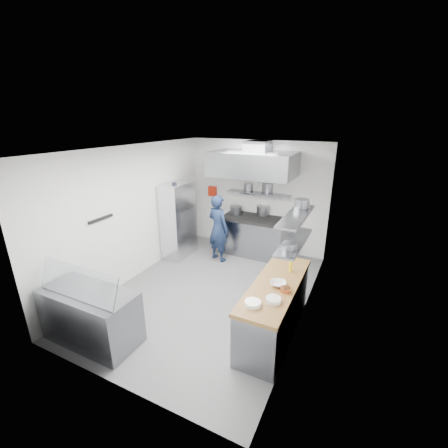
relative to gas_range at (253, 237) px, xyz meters
The scene contains 35 objects.
floor 2.15m from the gas_range, 92.73° to the right, with size 5.00×5.00×0.00m, color #4C4C4E.
ceiling 3.15m from the gas_range, 92.73° to the right, with size 5.00×5.00×0.00m, color silver.
wall_back 1.04m from the gas_range, 104.04° to the left, with size 3.60×0.02×2.80m, color white.
wall_front 4.70m from the gas_range, 91.25° to the right, with size 3.60×0.02×2.80m, color white.
wall_left 2.99m from the gas_range, 132.14° to the right, with size 5.00×0.02×2.80m, color white.
wall_right 2.86m from the gas_range, 51.01° to the right, with size 5.00×0.02×2.80m, color white.
gas_range is the anchor object (origin of this frame).
cooktop 0.48m from the gas_range, ahead, with size 1.57×0.78×0.06m, color black.
stock_pot_left 0.82m from the gas_range, 169.41° to the left, with size 0.30×0.30×0.20m, color slate.
stock_pot_mid 0.71m from the gas_range, 69.02° to the left, with size 0.31×0.31×0.24m, color slate.
over_range_shelf 1.10m from the gas_range, 90.00° to the left, with size 1.60×0.30×0.04m, color gray.
shelf_pot_a 1.29m from the gas_range, 127.92° to the left, with size 0.24×0.24×0.18m, color slate.
shelf_pot_b 1.30m from the gas_range, 69.06° to the left, with size 0.32×0.32×0.22m, color slate.
extractor_hood 1.86m from the gas_range, 90.00° to the right, with size 1.90×1.15×0.55m, color gray.
hood_duct 2.23m from the gas_range, 90.00° to the left, with size 0.55×0.55×0.24m, color slate.
red_firebox 1.70m from the gas_range, 165.86° to the left, with size 0.22×0.10×0.26m, color #B0210E.
chef 1.03m from the gas_range, 131.43° to the right, with size 0.59×0.39×1.63m, color #13203B.
wire_rack 1.93m from the gas_range, 150.62° to the right, with size 0.50×0.90×1.85m, color silver.
rack_bin_a 1.98m from the gas_range, 146.98° to the right, with size 0.15×0.19×0.17m, color white.
rack_bin_b 1.98m from the gas_range, 155.73° to the right, with size 0.14×0.18×0.16m, color yellow.
rack_jar 2.34m from the gas_range, 145.88° to the right, with size 0.11×0.11×0.18m, color black.
knife_strip 3.70m from the gas_range, 122.01° to the right, with size 0.04×0.55×0.05m, color black.
prep_counter_base 3.03m from the gas_range, 62.93° to the right, with size 0.62×2.00×0.84m, color gray.
prep_counter_top 3.06m from the gas_range, 62.93° to the right, with size 0.65×2.04×0.06m, color brown.
plate_stack_a 3.56m from the gas_range, 65.07° to the right, with size 0.21×0.21×0.06m, color white.
plate_stack_b 3.66m from the gas_range, 69.64° to the right, with size 0.23×0.23×0.06m, color white.
copper_pan 3.30m from the gas_range, 61.40° to the right, with size 0.16×0.16×0.06m, color #C46B37.
squeeze_bottle 2.73m from the gas_range, 56.45° to the right, with size 0.06×0.06×0.18m, color yellow.
mixing_bowl 3.14m from the gas_range, 62.72° to the right, with size 0.24×0.24×0.06m, color white.
wall_shelf_lower 3.04m from the gas_range, 57.31° to the right, with size 0.30×1.30×0.04m, color gray.
wall_shelf_upper 3.21m from the gas_range, 57.31° to the right, with size 0.30×1.30×0.04m, color gray.
shelf_pot_c 3.35m from the gas_range, 60.59° to the right, with size 0.20×0.20×0.10m, color slate.
shelf_pot_d 2.97m from the gas_range, 52.80° to the right, with size 0.23×0.23×0.14m, color slate.
display_case 4.25m from the gas_range, 105.02° to the right, with size 1.50×0.70×0.85m, color gray.
display_glass 4.40m from the gas_range, 104.61° to the right, with size 1.47×0.02×0.45m, color silver.
Camera 1 is at (2.53, -4.57, 3.28)m, focal length 24.00 mm.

